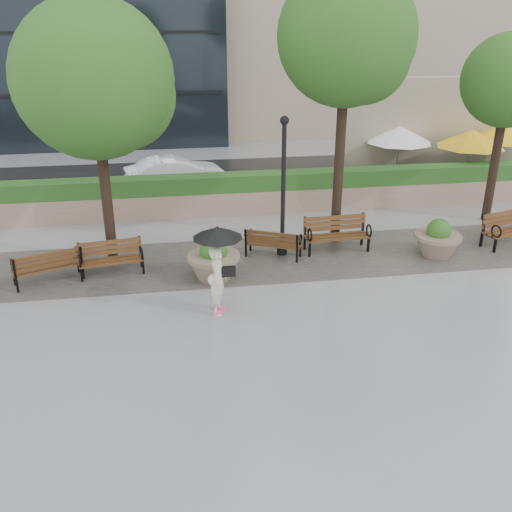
{
  "coord_description": "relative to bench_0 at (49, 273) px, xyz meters",
  "views": [
    {
      "loc": [
        -2.02,
        -11.26,
        6.39
      ],
      "look_at": [
        -0.15,
        0.74,
        1.1
      ],
      "focal_mm": 40.0,
      "sensor_mm": 36.0,
      "label": 1
    }
  ],
  "objects": [
    {
      "name": "planter_left",
      "position": [
        4.15,
        -0.39,
        0.18
      ],
      "size": [
        1.35,
        1.35,
        1.13
      ],
      "color": "#7F6B56",
      "rests_on": "ground"
    },
    {
      "name": "bench_1",
      "position": [
        1.55,
        0.24,
        -0.01
      ],
      "size": [
        1.7,
        0.88,
        0.87
      ],
      "rotation": [
        0.0,
        0.0,
        0.15
      ],
      "color": "brown",
      "rests_on": "ground"
    },
    {
      "name": "pedestrian",
      "position": [
        4.11,
        -2.18,
        0.98
      ],
      "size": [
        1.12,
        1.12,
        2.05
      ],
      "rotation": [
        0.0,
        0.0,
        1.24
      ],
      "color": "beige",
      "rests_on": "ground"
    },
    {
      "name": "planter_right",
      "position": [
        10.45,
        0.12,
        0.15
      ],
      "size": [
        1.29,
        1.29,
        1.08
      ],
      "color": "#7F6B56",
      "rests_on": "ground"
    },
    {
      "name": "patio_umb_yellow_b",
      "position": [
        15.94,
        6.61,
        1.72
      ],
      "size": [
        2.5,
        2.5,
        2.3
      ],
      "color": "black",
      "rests_on": "ground"
    },
    {
      "name": "lamppost",
      "position": [
        6.18,
        0.86,
        1.43
      ],
      "size": [
        0.28,
        0.28,
        3.87
      ],
      "color": "black",
      "rests_on": "ground"
    },
    {
      "name": "asphalt_street",
      "position": [
        5.19,
        8.6,
        -0.26
      ],
      "size": [
        40.0,
        7.0,
        0.0
      ],
      "primitive_type": "cube",
      "color": "black",
      "rests_on": "ground"
    },
    {
      "name": "cobble_strip",
      "position": [
        5.19,
        0.6,
        -0.26
      ],
      "size": [
        28.0,
        3.2,
        0.01
      ],
      "primitive_type": "cube",
      "color": "#383330",
      "rests_on": "ground"
    },
    {
      "name": "bench_4",
      "position": [
        12.93,
        0.53,
        0.02
      ],
      "size": [
        1.95,
        1.21,
        0.98
      ],
      "rotation": [
        0.0,
        0.0,
        0.28
      ],
      "color": "brown",
      "rests_on": "ground"
    },
    {
      "name": "cafe_wall",
      "position": [
        14.69,
        7.6,
        1.73
      ],
      "size": [
        10.0,
        0.6,
        4.0
      ],
      "primitive_type": "cube",
      "color": "tan",
      "rests_on": "ground"
    },
    {
      "name": "bench_3",
      "position": [
        7.76,
        0.87,
        0.03
      ],
      "size": [
        1.87,
        0.81,
        0.98
      ],
      "rotation": [
        0.0,
        0.0,
        0.05
      ],
      "color": "brown",
      "rests_on": "ground"
    },
    {
      "name": "car_right",
      "position": [
        3.41,
        7.7,
        0.35
      ],
      "size": [
        3.95,
        2.05,
        1.24
      ],
      "primitive_type": "imported",
      "rotation": [
        0.0,
        0.0,
        1.78
      ],
      "color": "white",
      "rests_on": "ground"
    },
    {
      "name": "hedge_wall",
      "position": [
        5.19,
        4.6,
        0.4
      ],
      "size": [
        24.0,
        0.8,
        1.35
      ],
      "color": "tan",
      "rests_on": "ground"
    },
    {
      "name": "bench_2",
      "position": [
        5.9,
        0.72,
        -0.02
      ],
      "size": [
        1.64,
        1.21,
        0.82
      ],
      "rotation": [
        0.0,
        0.0,
        2.7
      ],
      "color": "brown",
      "rests_on": "ground"
    },
    {
      "name": "cafe_hedge",
      "position": [
        14.19,
        5.4,
        0.18
      ],
      "size": [
        8.0,
        0.5,
        0.9
      ],
      "primitive_type": "cube",
      "color": "#184919",
      "rests_on": "ground"
    },
    {
      "name": "patio_umb_yellow_a",
      "position": [
        14.2,
        5.74,
        1.72
      ],
      "size": [
        2.5,
        2.5,
        2.3
      ],
      "color": "black",
      "rests_on": "ground"
    },
    {
      "name": "tree_2",
      "position": [
        13.54,
        2.77,
        4.02
      ],
      "size": [
        2.98,
        2.8,
        5.81
      ],
      "color": "black",
      "rests_on": "ground"
    },
    {
      "name": "bench_0",
      "position": [
        0.0,
        0.0,
        0.0
      ],
      "size": [
        1.79,
        1.21,
        0.9
      ],
      "rotation": [
        0.0,
        0.0,
        3.5
      ],
      "color": "brown",
      "rests_on": "ground"
    },
    {
      "name": "ground",
      "position": [
        5.19,
        -2.4,
        -0.27
      ],
      "size": [
        100.0,
        100.0,
        0.0
      ],
      "primitive_type": "plane",
      "color": "gray",
      "rests_on": "ground"
    },
    {
      "name": "tree_1",
      "position": [
        8.09,
        1.69,
        5.3
      ],
      "size": [
        3.69,
        3.64,
        7.55
      ],
      "color": "black",
      "rests_on": "ground"
    },
    {
      "name": "patio_umb_white",
      "position": [
        11.88,
        6.85,
        1.72
      ],
      "size": [
        2.5,
        2.5,
        2.3
      ],
      "color": "black",
      "rests_on": "ground"
    },
    {
      "name": "tree_0",
      "position": [
        1.65,
        1.2,
        4.43
      ],
      "size": [
        3.91,
        3.9,
        6.77
      ],
      "color": "black",
      "rests_on": "ground"
    }
  ]
}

